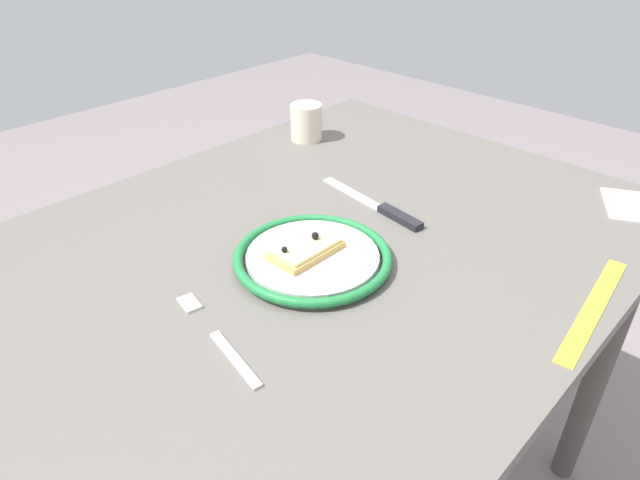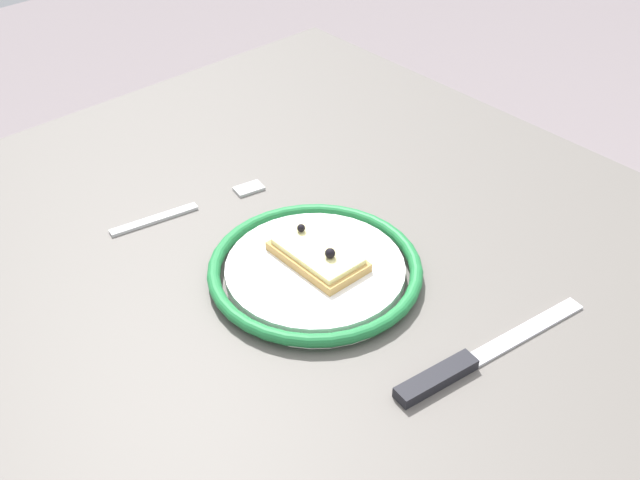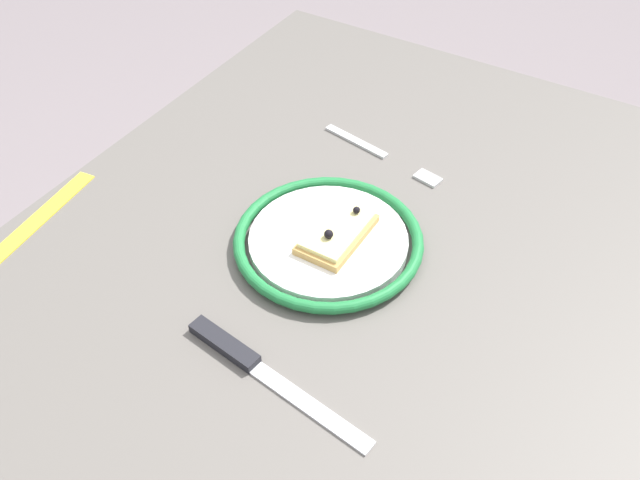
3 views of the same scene
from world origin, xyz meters
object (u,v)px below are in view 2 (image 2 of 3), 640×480
Objects in this scene: dining_table at (368,344)px; knife at (462,365)px; fork at (191,207)px; pizza_slice_near at (318,255)px; plate at (315,270)px.

dining_table is 4.70× the size of knife.
dining_table is 5.63× the size of fork.
knife is at bearing 1.83° from pizza_slice_near.
pizza_slice_near is 0.53× the size of fork.
pizza_slice_near is at bearing 10.84° from fork.
fork is (-0.20, -0.03, -0.01)m from plate.
fork is (-0.19, -0.04, -0.02)m from pizza_slice_near.
plate reaches higher than fork.
plate is 0.98× the size of knife.
knife is 0.40m from fork.
knife is (0.15, -0.03, 0.10)m from dining_table.
pizza_slice_near is at bearing 120.68° from plate.
pizza_slice_near is (-0.05, -0.03, 0.12)m from dining_table.
dining_table is at bearing 170.40° from knife.
pizza_slice_near is (-0.01, 0.01, 0.01)m from plate.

